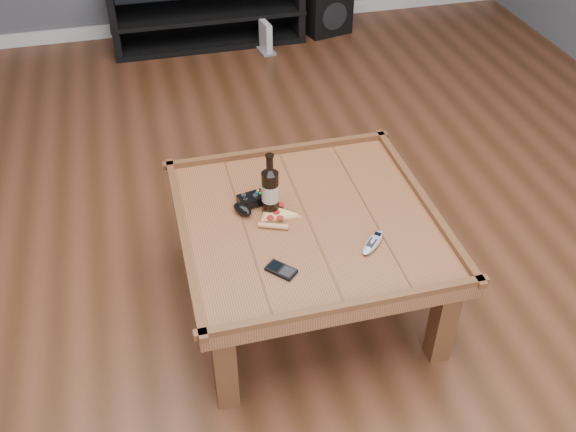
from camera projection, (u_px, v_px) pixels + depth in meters
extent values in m
plane|color=#422312|center=(306.00, 298.00, 2.79)|extent=(6.00, 6.00, 0.00)
cube|color=silver|center=(204.00, 22.00, 5.00)|extent=(5.00, 0.02, 0.10)
cube|color=#5E2F1A|center=(308.00, 225.00, 2.53)|extent=(1.00, 1.00, 0.06)
cube|color=#482313|center=(225.00, 366.00, 2.28)|extent=(0.08, 0.08, 0.39)
cube|color=#482313|center=(443.00, 322.00, 2.44)|extent=(0.08, 0.08, 0.39)
cube|color=#482313|center=(193.00, 220.00, 2.91)|extent=(0.08, 0.08, 0.39)
cube|color=#482313|center=(368.00, 192.00, 3.06)|extent=(0.08, 0.08, 0.39)
cube|color=#482313|center=(279.00, 150.00, 2.86)|extent=(1.03, 0.03, 0.03)
cube|color=#482313|center=(347.00, 306.00, 2.14)|extent=(1.03, 0.03, 0.03)
cube|color=#482313|center=(423.00, 198.00, 2.59)|extent=(0.03, 1.03, 0.03)
cube|color=#482313|center=(184.00, 237.00, 2.41)|extent=(0.03, 1.03, 0.03)
cube|color=black|center=(207.00, 11.00, 4.71)|extent=(1.40, 0.45, 0.03)
cube|color=black|center=(209.00, 38.00, 4.84)|extent=(1.40, 0.45, 0.04)
cube|color=black|center=(113.00, 17.00, 4.57)|extent=(0.05, 0.44, 0.50)
cube|color=black|center=(295.00, 0.00, 4.82)|extent=(0.05, 0.44, 0.50)
cylinder|color=black|center=(270.00, 192.00, 2.49)|extent=(0.07, 0.07, 0.18)
cone|color=black|center=(270.00, 170.00, 2.43)|extent=(0.07, 0.07, 0.03)
cylinder|color=black|center=(270.00, 163.00, 2.41)|extent=(0.03, 0.03, 0.06)
cylinder|color=black|center=(270.00, 156.00, 2.39)|extent=(0.03, 0.03, 0.01)
cylinder|color=tan|center=(270.00, 192.00, 2.49)|extent=(0.07, 0.07, 0.07)
cube|color=black|center=(252.00, 199.00, 2.56)|extent=(0.12, 0.09, 0.04)
ellipsoid|color=black|center=(242.00, 209.00, 2.52)|extent=(0.09, 0.10, 0.04)
ellipsoid|color=black|center=(268.00, 202.00, 2.56)|extent=(0.06, 0.10, 0.04)
cylinder|color=black|center=(244.00, 196.00, 2.55)|extent=(0.02, 0.02, 0.01)
cylinder|color=black|center=(255.00, 196.00, 2.55)|extent=(0.02, 0.02, 0.01)
cylinder|color=yellow|center=(258.00, 191.00, 2.58)|extent=(0.01, 0.01, 0.01)
cylinder|color=red|center=(261.00, 191.00, 2.57)|extent=(0.01, 0.01, 0.01)
cylinder|color=#0C33CC|center=(257.00, 193.00, 2.57)|extent=(0.01, 0.01, 0.01)
cylinder|color=#0C9919|center=(260.00, 193.00, 2.56)|extent=(0.01, 0.01, 0.01)
cylinder|color=tan|center=(273.00, 226.00, 2.46)|extent=(0.12, 0.06, 0.02)
cylinder|color=#A81E15|center=(270.00, 218.00, 2.49)|extent=(0.03, 0.03, 0.00)
cylinder|color=#A81E15|center=(280.00, 218.00, 2.49)|extent=(0.03, 0.03, 0.00)
cylinder|color=#A81E15|center=(276.00, 212.00, 2.52)|extent=(0.03, 0.03, 0.00)
cylinder|color=#A81E15|center=(274.00, 207.00, 2.54)|extent=(0.03, 0.03, 0.00)
cylinder|color=#A81E15|center=(281.00, 205.00, 2.55)|extent=(0.03, 0.03, 0.00)
cube|color=black|center=(281.00, 270.00, 2.28)|extent=(0.12, 0.12, 0.01)
cube|color=black|center=(275.00, 266.00, 2.29)|extent=(0.06, 0.06, 0.00)
cube|color=black|center=(287.00, 271.00, 2.26)|extent=(0.07, 0.06, 0.00)
ellipsoid|color=#8F949C|center=(373.00, 242.00, 2.39)|extent=(0.14, 0.14, 0.02)
cube|color=black|center=(378.00, 234.00, 2.41)|extent=(0.03, 0.03, 0.00)
cube|color=black|center=(372.00, 243.00, 2.37)|extent=(0.05, 0.06, 0.00)
cube|color=black|center=(324.00, 9.00, 4.91)|extent=(0.40, 0.40, 0.33)
cylinder|color=black|center=(335.00, 16.00, 4.79)|extent=(0.20, 0.06, 0.21)
cube|color=gray|center=(266.00, 50.00, 4.70)|extent=(0.12, 0.19, 0.02)
cube|color=silver|center=(266.00, 36.00, 4.63)|extent=(0.07, 0.16, 0.21)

